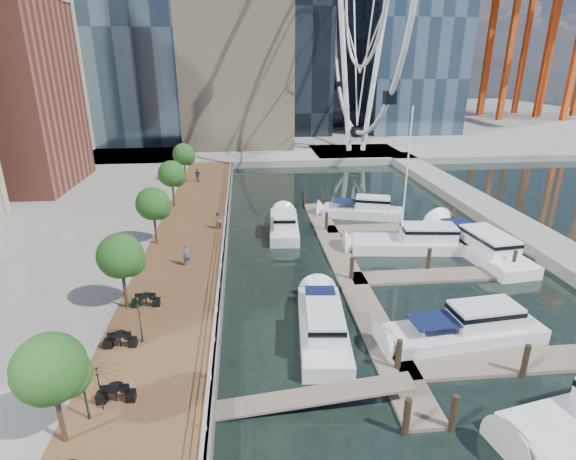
{
  "coord_description": "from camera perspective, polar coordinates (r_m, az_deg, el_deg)",
  "views": [
    {
      "loc": [
        -4.26,
        -19.96,
        14.49
      ],
      "look_at": [
        -1.24,
        10.66,
        3.0
      ],
      "focal_mm": 28.0,
      "sensor_mm": 36.0,
      "label": 1
    }
  ],
  "objects": [
    {
      "name": "pedestrian_far",
      "position": [
        55.57,
        -11.41,
        6.88
      ],
      "size": [
        1.02,
        0.76,
        1.61
      ],
      "primitive_type": "imported",
      "rotation": [
        0.0,
        0.0,
        2.7
      ],
      "color": "#333B40",
      "rests_on": "boardwalk"
    },
    {
      "name": "street_trees",
      "position": [
        36.17,
        -16.8,
        3.2
      ],
      "size": [
        2.6,
        42.6,
        4.6
      ],
      "color": "#3F2B1C",
      "rests_on": "ground"
    },
    {
      "name": "pedestrian_mid",
      "position": [
        39.16,
        -8.96,
        1.28
      ],
      "size": [
        0.93,
        0.96,
        1.55
      ],
      "primitive_type": "imported",
      "rotation": [
        0.0,
        0.0,
        -2.23
      ],
      "color": "#7F6957",
      "rests_on": "boardwalk"
    },
    {
      "name": "pedestrian_near",
      "position": [
        32.43,
        -12.76,
        -3.11
      ],
      "size": [
        0.69,
        0.61,
        1.59
      ],
      "primitive_type": "imported",
      "rotation": [
        0.0,
        0.0,
        0.5
      ],
      "color": "#51586C",
      "rests_on": "boardwalk"
    },
    {
      "name": "moored_yachts",
      "position": [
        36.67,
        15.15,
        -3.55
      ],
      "size": [
        19.03,
        33.01,
        11.5
      ],
      "color": "silver",
      "rests_on": "ground"
    },
    {
      "name": "land_far",
      "position": [
        122.83,
        -3.72,
        13.89
      ],
      "size": [
        200.0,
        114.0,
        1.0
      ],
      "primitive_type": "cube",
      "color": "gray",
      "rests_on": "ground"
    },
    {
      "name": "railing",
      "position": [
        37.33,
        -8.1,
        -0.06
      ],
      "size": [
        0.1,
        60.0,
        1.05
      ],
      "primitive_type": null,
      "color": "white",
      "rests_on": "boardwalk"
    },
    {
      "name": "seawall",
      "position": [
        37.69,
        -7.87,
        -1.51
      ],
      "size": [
        0.25,
        60.0,
        1.0
      ],
      "primitive_type": "cube",
      "color": "#595954",
      "rests_on": "ground"
    },
    {
      "name": "ground",
      "position": [
        25.03,
        5.42,
        -15.0
      ],
      "size": [
        520.0,
        520.0,
        0.0
      ],
      "primitive_type": "plane",
      "color": "black",
      "rests_on": "ground"
    },
    {
      "name": "breakwater",
      "position": [
        48.8,
        24.5,
        1.92
      ],
      "size": [
        4.0,
        60.0,
        1.0
      ],
      "primitive_type": "cube",
      "color": "gray",
      "rests_on": "ground"
    },
    {
      "name": "port_cranes",
      "position": [
        136.29,
        28.16,
        20.57
      ],
      "size": [
        40.0,
        52.0,
        38.0
      ],
      "color": "#D84C14",
      "rests_on": "ground"
    },
    {
      "name": "cafe_seating",
      "position": [
        21.99,
        -21.32,
        -14.93
      ],
      "size": [
        4.62,
        8.86,
        2.64
      ],
      "color": "#103C1D",
      "rests_on": "ground"
    },
    {
      "name": "boardwalk",
      "position": [
        37.95,
        -12.4,
        -1.66
      ],
      "size": [
        6.0,
        60.0,
        1.0
      ],
      "primitive_type": "cube",
      "color": "brown",
      "rests_on": "ground"
    },
    {
      "name": "yacht_foreground",
      "position": [
        27.45,
        21.38,
        -12.98
      ],
      "size": [
        9.76,
        3.49,
        2.15
      ],
      "primitive_type": null,
      "rotation": [
        0.0,
        0.0,
        1.67
      ],
      "color": "silver",
      "rests_on": "ground"
    },
    {
      "name": "floating_docks",
      "position": [
        35.24,
        15.21,
        -3.69
      ],
      "size": [
        16.0,
        34.0,
        2.6
      ],
      "color": "#6D6051",
      "rests_on": "ground"
    },
    {
      "name": "pier",
      "position": [
        75.55,
        8.58,
        9.58
      ],
      "size": [
        14.0,
        12.0,
        1.0
      ],
      "primitive_type": "cube",
      "color": "gray",
      "rests_on": "ground"
    },
    {
      "name": "cafe_tables",
      "position": [
        23.07,
        -20.76,
        -15.71
      ],
      "size": [
        2.5,
        13.7,
        0.74
      ],
      "color": "black",
      "rests_on": "ground"
    }
  ]
}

